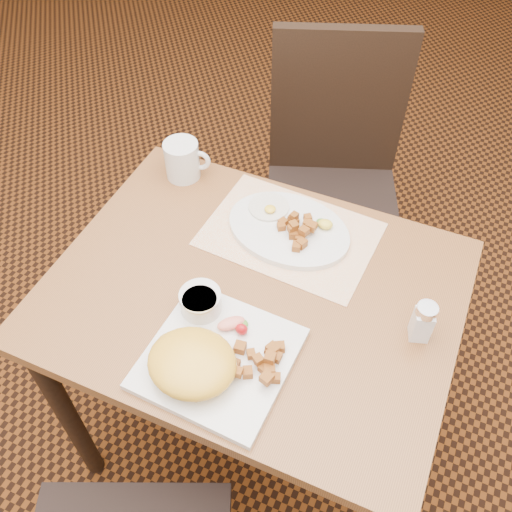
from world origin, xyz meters
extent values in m
plane|color=black|center=(0.00, 0.00, 0.00)|extent=(8.00, 8.00, 0.00)
cube|color=brown|center=(0.00, 0.00, 0.73)|extent=(0.90, 0.70, 0.03)
cylinder|color=black|center=(-0.40, -0.30, 0.36)|extent=(0.05, 0.05, 0.71)
cylinder|color=black|center=(-0.40, 0.30, 0.36)|extent=(0.05, 0.05, 0.71)
cylinder|color=black|center=(0.40, 0.30, 0.36)|extent=(0.05, 0.05, 0.71)
cube|color=black|center=(0.01, 0.61, 0.45)|extent=(0.54, 0.54, 0.05)
cylinder|color=black|center=(0.12, 0.84, 0.21)|extent=(0.04, 0.04, 0.42)
cylinder|color=black|center=(0.24, 0.50, 0.21)|extent=(0.04, 0.04, 0.42)
cylinder|color=black|center=(-0.22, 0.71, 0.21)|extent=(0.04, 0.04, 0.42)
cylinder|color=black|center=(-0.09, 0.37, 0.21)|extent=(0.04, 0.04, 0.42)
cube|color=black|center=(-0.06, 0.79, 0.72)|extent=(0.41, 0.18, 0.50)
cube|color=white|center=(0.02, 0.19, 0.75)|extent=(0.42, 0.30, 0.00)
cube|color=silver|center=(0.01, -0.19, 0.76)|extent=(0.29, 0.29, 0.02)
ellipsoid|color=yellow|center=(-0.02, -0.24, 0.80)|extent=(0.18, 0.16, 0.07)
ellipsoid|color=yellow|center=(0.01, -0.26, 0.78)|extent=(0.07, 0.06, 0.02)
ellipsoid|color=yellow|center=(-0.08, -0.21, 0.78)|extent=(0.07, 0.06, 0.02)
cylinder|color=silver|center=(-0.07, -0.10, 0.79)|extent=(0.09, 0.09, 0.05)
cylinder|color=beige|center=(-0.07, -0.11, 0.81)|extent=(0.07, 0.07, 0.01)
ellipsoid|color=#387223|center=(0.02, -0.11, 0.77)|extent=(0.05, 0.04, 0.01)
ellipsoid|color=red|center=(0.03, -0.12, 0.78)|extent=(0.03, 0.02, 0.03)
ellipsoid|color=#F28C72|center=(0.00, -0.12, 0.78)|extent=(0.06, 0.06, 0.02)
cylinder|color=white|center=(-0.06, 0.23, 0.77)|extent=(0.10, 0.10, 0.01)
ellipsoid|color=yellow|center=(-0.05, 0.22, 0.78)|extent=(0.03, 0.03, 0.01)
ellipsoid|color=#387223|center=(0.08, 0.23, 0.78)|extent=(0.05, 0.04, 0.01)
ellipsoid|color=yellow|center=(0.09, 0.23, 0.78)|extent=(0.04, 0.03, 0.02)
cube|color=white|center=(0.36, 0.03, 0.79)|extent=(0.05, 0.05, 0.08)
cylinder|color=silver|center=(0.36, 0.03, 0.84)|extent=(0.05, 0.05, 0.02)
cylinder|color=silver|center=(-0.32, 0.28, 0.80)|extent=(0.09, 0.09, 0.10)
torus|color=silver|center=(-0.28, 0.29, 0.80)|extent=(0.06, 0.03, 0.06)
cube|color=#A2581A|center=(0.12, -0.19, 0.78)|extent=(0.03, 0.03, 0.02)
cube|color=#A2581A|center=(0.09, -0.18, 0.79)|extent=(0.03, 0.03, 0.02)
cube|color=#A2581A|center=(0.11, -0.14, 0.78)|extent=(0.03, 0.03, 0.02)
cube|color=#A2581A|center=(0.07, -0.17, 0.77)|extent=(0.02, 0.02, 0.02)
cube|color=#A2581A|center=(0.12, -0.21, 0.79)|extent=(0.03, 0.03, 0.02)
cube|color=#A2581A|center=(0.14, -0.20, 0.77)|extent=(0.02, 0.02, 0.02)
cube|color=#A2581A|center=(0.10, -0.19, 0.77)|extent=(0.02, 0.02, 0.02)
cube|color=#A2581A|center=(0.11, -0.18, 0.77)|extent=(0.02, 0.02, 0.02)
cube|color=#A2581A|center=(0.11, -0.16, 0.79)|extent=(0.02, 0.02, 0.01)
cube|color=#A2581A|center=(0.12, -0.13, 0.78)|extent=(0.03, 0.03, 0.02)
cube|color=#A2581A|center=(0.04, -0.16, 0.78)|extent=(0.02, 0.02, 0.02)
cube|color=#A2581A|center=(0.11, -0.17, 0.79)|extent=(0.02, 0.02, 0.02)
cube|color=#A2581A|center=(0.12, -0.15, 0.77)|extent=(0.02, 0.02, 0.02)
cube|color=#A2581A|center=(0.10, -0.14, 0.77)|extent=(0.02, 0.02, 0.01)
cube|color=#A2581A|center=(0.09, -0.18, 0.77)|extent=(0.02, 0.02, 0.01)
cube|color=#A2581A|center=(0.08, -0.21, 0.78)|extent=(0.03, 0.03, 0.02)
cube|color=#A2581A|center=(0.05, -0.20, 0.77)|extent=(0.02, 0.02, 0.02)
cube|color=#A2581A|center=(0.07, -0.22, 0.79)|extent=(0.02, 0.02, 0.02)
cube|color=#A2581A|center=(0.03, 0.17, 0.78)|extent=(0.03, 0.03, 0.02)
cube|color=#A2581A|center=(0.06, 0.17, 0.79)|extent=(0.03, 0.02, 0.02)
cube|color=#A2581A|center=(0.06, 0.15, 0.78)|extent=(0.03, 0.03, 0.02)
cube|color=#A2581A|center=(0.06, 0.21, 0.78)|extent=(0.02, 0.02, 0.02)
cube|color=#A2581A|center=(0.05, 0.13, 0.78)|extent=(0.02, 0.03, 0.02)
cube|color=#A2581A|center=(0.05, 0.21, 0.79)|extent=(0.02, 0.02, 0.02)
cube|color=#A2581A|center=(0.02, 0.20, 0.78)|extent=(0.03, 0.03, 0.02)
cube|color=#A2581A|center=(0.03, 0.17, 0.79)|extent=(0.02, 0.02, 0.02)
cube|color=#A2581A|center=(-0.01, 0.19, 0.78)|extent=(0.02, 0.02, 0.02)
cube|color=#A2581A|center=(0.05, 0.20, 0.79)|extent=(0.02, 0.02, 0.02)
cube|color=#A2581A|center=(0.02, 0.21, 0.79)|extent=(0.02, 0.02, 0.02)
cube|color=#A2581A|center=(0.03, 0.17, 0.80)|extent=(0.03, 0.03, 0.02)
cube|color=#A2581A|center=(0.02, 0.19, 0.78)|extent=(0.02, 0.02, 0.02)
cube|color=#A2581A|center=(0.00, 0.18, 0.78)|extent=(0.02, 0.02, 0.02)
cube|color=#A2581A|center=(0.05, 0.16, 0.78)|extent=(0.02, 0.02, 0.02)
cube|color=#A2581A|center=(0.07, 0.19, 0.79)|extent=(0.03, 0.02, 0.02)
cube|color=#A2581A|center=(0.01, 0.22, 0.78)|extent=(0.02, 0.02, 0.01)
camera|label=1|loc=(0.31, -0.70, 1.76)|focal=40.00mm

